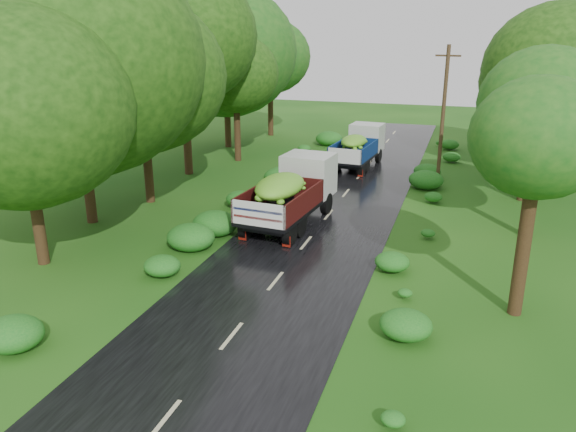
% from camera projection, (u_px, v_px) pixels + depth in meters
% --- Properties ---
extents(ground, '(120.00, 120.00, 0.00)m').
position_uv_depth(ground, '(164.00, 422.00, 13.03)').
color(ground, '#11410E').
rests_on(ground, ground).
extents(road, '(6.50, 80.00, 0.02)m').
position_uv_depth(road, '(244.00, 320.00, 17.54)').
color(road, black).
rests_on(road, ground).
extents(road_lines, '(0.12, 69.60, 0.00)m').
position_uv_depth(road_lines, '(256.00, 306.00, 18.44)').
color(road_lines, '#BFB78C').
rests_on(road_lines, road).
extents(truck_near, '(3.00, 6.97, 2.85)m').
position_uv_depth(truck_near, '(293.00, 189.00, 25.93)').
color(truck_near, black).
rests_on(truck_near, ground).
extents(truck_far, '(2.67, 6.22, 2.54)m').
position_uv_depth(truck_far, '(359.00, 145.00, 36.72)').
color(truck_far, black).
rests_on(truck_far, ground).
extents(utility_pole, '(1.37, 0.34, 7.87)m').
position_uv_depth(utility_pole, '(443.00, 115.00, 31.40)').
color(utility_pole, '#382616').
rests_on(utility_pole, ground).
extents(trees_left, '(6.57, 32.60, 10.17)m').
position_uv_depth(trees_left, '(174.00, 62.00, 31.72)').
color(trees_left, black).
rests_on(trees_left, ground).
extents(trees_right, '(6.45, 29.82, 8.18)m').
position_uv_depth(trees_right, '(542.00, 90.00, 30.08)').
color(trees_right, black).
rests_on(trees_right, ground).
extents(shrubs, '(11.90, 44.00, 0.70)m').
position_uv_depth(shrubs, '(318.00, 221.00, 25.56)').
color(shrubs, '#17621B').
rests_on(shrubs, ground).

